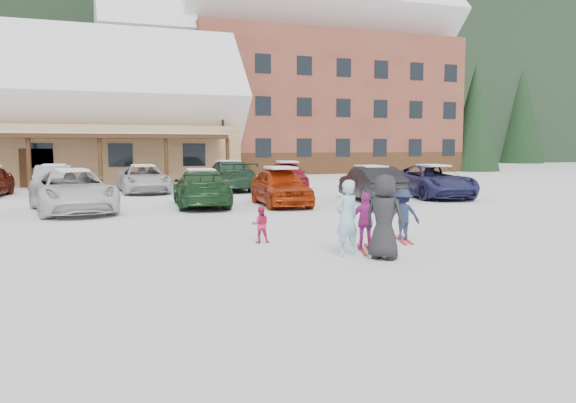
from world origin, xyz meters
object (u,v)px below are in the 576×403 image
object	(u,v)px
alpine_hotel	(295,78)
parked_car_12	(287,175)
parked_car_3	(201,188)
child_magenta	(366,222)
adult_skier	(347,218)
parked_car_11	(229,176)
toddler_red	(261,225)
bystander_dark	(385,217)
parked_car_6	(433,181)
parked_car_2	(72,191)
parked_car_9	(55,180)
lamp_post	(223,133)
day_lodge	(7,121)
parked_car_5	(371,184)
parked_car_10	(143,179)
child_navy	(403,215)
parked_car_4	(280,186)

from	to	relation	value
alpine_hotel	parked_car_12	distance (m)	23.91
parked_car_3	parked_car_12	world-z (taller)	parked_car_12
child_magenta	parked_car_3	world-z (taller)	parked_car_3
adult_skier	parked_car_11	bearing A→B (deg)	-110.93
toddler_red	parked_car_11	size ratio (longest dim) A/B	0.17
bystander_dark	parked_car_6	world-z (taller)	bystander_dark
alpine_hotel	parked_car_2	size ratio (longest dim) A/B	5.77
parked_car_9	alpine_hotel	bearing A→B (deg)	-132.70
parked_car_6	lamp_post	bearing A→B (deg)	122.26
day_lodge	parked_car_5	world-z (taller)	day_lodge
child_magenta	bystander_dark	world-z (taller)	bystander_dark
toddler_red	parked_car_5	distance (m)	11.24
parked_car_2	parked_car_3	world-z (taller)	parked_car_2
parked_car_12	parked_car_10	bearing A→B (deg)	-171.73
day_lodge	parked_car_12	xyz separation A→B (m)	(15.01, -10.96, -3.19)
child_navy	child_magenta	size ratio (longest dim) A/B	0.98
bystander_dark	parked_car_2	world-z (taller)	bystander_dark
toddler_red	parked_car_3	size ratio (longest dim) A/B	0.18
child_magenta	parked_car_11	distance (m)	17.81
bystander_dark	child_magenta	bearing A→B (deg)	-43.03
toddler_red	parked_car_2	bearing A→B (deg)	-47.03
parked_car_4	parked_car_5	distance (m)	4.26
parked_car_9	parked_car_4	bearing A→B (deg)	137.62
parked_car_11	parked_car_12	xyz separation A→B (m)	(3.27, -0.11, -0.03)
parked_car_6	parked_car_11	xyz separation A→B (m)	(-7.85, 7.10, 0.04)
child_navy	bystander_dark	distance (m)	2.51
lamp_post	parked_car_10	xyz separation A→B (m)	(-5.90, -7.55, -2.50)
parked_car_2	parked_car_3	bearing A→B (deg)	-4.85
day_lodge	child_navy	xyz separation A→B (m)	(12.07, -27.75, -3.30)
toddler_red	bystander_dark	xyz separation A→B (m)	(1.85, -2.78, 0.44)
parked_car_9	parked_car_11	bearing A→B (deg)	179.61
toddler_red	parked_car_10	xyz separation A→B (m)	(-1.27, 16.05, 0.24)
alpine_hotel	parked_car_3	size ratio (longest dim) A/B	6.35
alpine_hotel	child_magenta	xyz separation A→B (m)	(-12.70, -38.66, -7.97)
child_navy	parked_car_12	xyz separation A→B (m)	(2.93, 16.78, 0.11)
parked_car_11	parked_car_9	bearing A→B (deg)	-0.21
day_lodge	parked_car_2	bearing A→B (deg)	-77.36
child_magenta	parked_car_2	bearing A→B (deg)	-37.09
parked_car_9	parked_car_10	size ratio (longest dim) A/B	0.88
alpine_hotel	parked_car_6	size ratio (longest dim) A/B	5.92
day_lodge	parked_car_5	distance (m)	24.74
adult_skier	alpine_hotel	bearing A→B (deg)	-124.01
toddler_red	child_magenta	world-z (taller)	child_magenta
child_navy	parked_car_2	xyz separation A→B (m)	(-7.91, 9.19, 0.11)
alpine_hotel	parked_car_12	world-z (taller)	alpine_hotel
parked_car_11	parked_car_5	bearing A→B (deg)	121.46
day_lodge	lamp_post	world-z (taller)	day_lodge
child_magenta	parked_car_2	size ratio (longest dim) A/B	0.24
day_lodge	parked_car_4	world-z (taller)	day_lodge
day_lodge	bystander_dark	bearing A→B (deg)	-70.57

